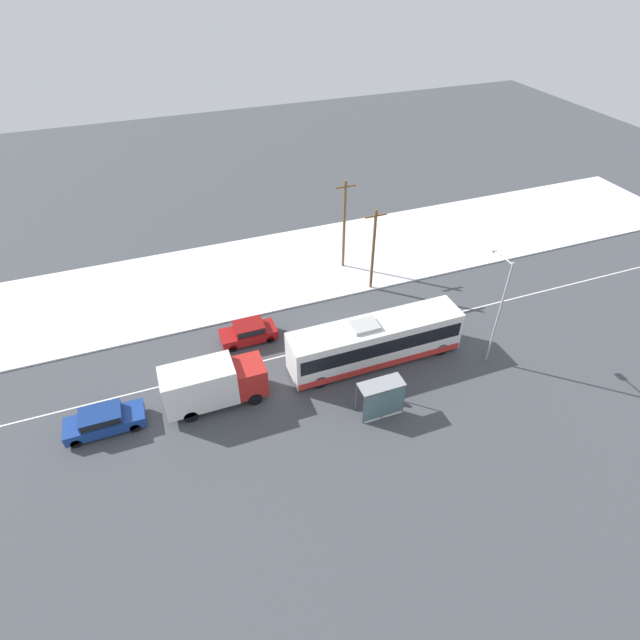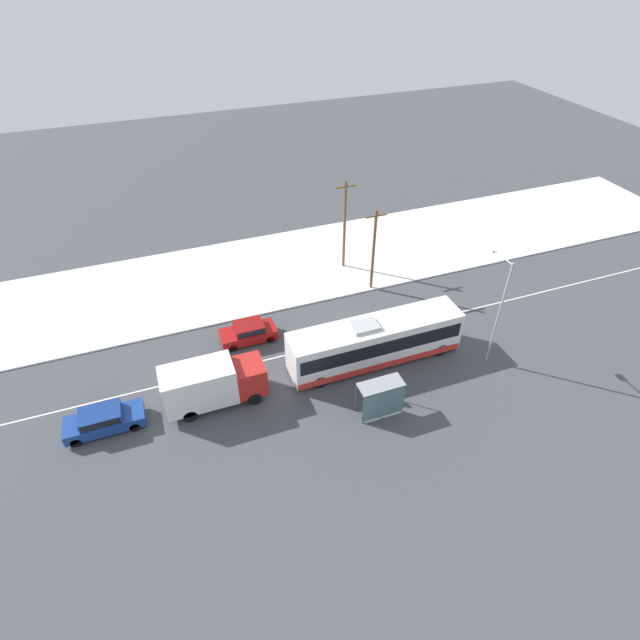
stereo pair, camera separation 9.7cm
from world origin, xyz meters
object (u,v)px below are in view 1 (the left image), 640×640
object	(u,v)px
pedestrian_at_stop	(379,386)
bus_shelter	(383,395)
box_truck	(212,383)
utility_pole_snowlot	(344,224)
city_bus	(375,341)
utility_pole_roadside	(373,249)
parked_car_near_truck	(103,420)
streetlamp	(498,299)
sedan_car	(249,332)

from	to	relation	value
pedestrian_at_stop	bus_shelter	world-z (taller)	bus_shelter
box_truck	utility_pole_snowlot	world-z (taller)	utility_pole_snowlot
city_bus	utility_pole_roadside	distance (m)	9.08
parked_car_near_truck	pedestrian_at_stop	xyz separation A→B (m)	(16.61, -3.49, 0.25)
utility_pole_snowlot	pedestrian_at_stop	bearing A→B (deg)	-104.27
box_truck	streetlamp	distance (m)	19.12
bus_shelter	streetlamp	size ratio (longest dim) A/B	0.35
city_bus	bus_shelter	size ratio (longest dim) A/B	4.34
streetlamp	parked_car_near_truck	bearing A→B (deg)	174.37
sedan_car	pedestrian_at_stop	xyz separation A→B (m)	(6.41, -8.49, 0.25)
city_bus	parked_car_near_truck	size ratio (longest dim) A/B	2.62
city_bus	streetlamp	distance (m)	8.46
sedan_car	streetlamp	distance (m)	17.40
parked_car_near_truck	box_truck	bearing A→B (deg)	-1.60
parked_car_near_truck	sedan_car	bearing A→B (deg)	26.13
sedan_car	streetlamp	bearing A→B (deg)	153.64
bus_shelter	box_truck	bearing A→B (deg)	154.38
city_bus	sedan_car	bearing A→B (deg)	146.42
streetlamp	utility_pole_roadside	world-z (taller)	streetlamp
city_bus	parked_car_near_truck	xyz separation A→B (m)	(-17.91, 0.13, -0.89)
box_truck	sedan_car	xyz separation A→B (m)	(3.56, 5.19, -0.90)
box_truck	parked_car_near_truck	distance (m)	6.70
parked_car_near_truck	pedestrian_at_stop	size ratio (longest dim) A/B	2.67
bus_shelter	utility_pole_roadside	bearing A→B (deg)	67.72
city_bus	pedestrian_at_stop	world-z (taller)	city_bus
streetlamp	utility_pole_snowlot	xyz separation A→B (m)	(-4.81, 14.38, -0.80)
bus_shelter	city_bus	bearing A→B (deg)	69.74
parked_car_near_truck	bus_shelter	size ratio (longest dim) A/B	1.65
pedestrian_at_stop	utility_pole_snowlot	bearing A→B (deg)	75.73
city_bus	utility_pole_roadside	xyz separation A→B (m)	(3.51, 8.11, 2.08)
parked_car_near_truck	streetlamp	size ratio (longest dim) A/B	0.57
city_bus	box_truck	bearing A→B (deg)	-179.70
utility_pole_roadside	utility_pole_snowlot	distance (m)	4.03
parked_car_near_truck	utility_pole_roadside	size ratio (longest dim) A/B	0.64
utility_pole_snowlot	streetlamp	bearing A→B (deg)	-71.52
parked_car_near_truck	streetlamp	bearing A→B (deg)	-5.63
pedestrian_at_stop	utility_pole_roadside	size ratio (longest dim) A/B	0.24
city_bus	pedestrian_at_stop	size ratio (longest dim) A/B	7.02
city_bus	bus_shelter	distance (m)	4.95
utility_pole_roadside	bus_shelter	bearing A→B (deg)	-112.28
pedestrian_at_stop	streetlamp	distance (m)	9.63
utility_pole_roadside	utility_pole_snowlot	world-z (taller)	utility_pole_snowlot
pedestrian_at_stop	bus_shelter	distance (m)	1.48
city_bus	box_truck	world-z (taller)	city_bus
streetlamp	utility_pole_roadside	bearing A→B (deg)	110.40
streetlamp	bus_shelter	bearing A→B (deg)	-166.01
city_bus	sedan_car	size ratio (longest dim) A/B	2.99
sedan_car	utility_pole_snowlot	distance (m)	12.87
city_bus	streetlamp	size ratio (longest dim) A/B	1.51
parked_car_near_truck	utility_pole_roadside	bearing A→B (deg)	20.44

